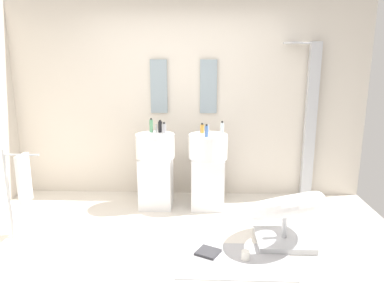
# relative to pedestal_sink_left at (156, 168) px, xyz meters

# --- Properties ---
(ground_plane) EXTENTS (4.80, 3.60, 0.04)m
(ground_plane) POSITION_rel_pedestal_sink_left_xyz_m (0.33, -1.12, -0.53)
(ground_plane) COLOR silver
(rear_partition) EXTENTS (4.80, 0.10, 2.60)m
(rear_partition) POSITION_rel_pedestal_sink_left_xyz_m (0.33, 0.53, 0.79)
(rear_partition) COLOR beige
(rear_partition) RESTS_ON ground_plane
(pedestal_sink_left) EXTENTS (0.48, 0.48, 1.04)m
(pedestal_sink_left) POSITION_rel_pedestal_sink_left_xyz_m (0.00, 0.00, 0.00)
(pedestal_sink_left) COLOR white
(pedestal_sink_left) RESTS_ON ground_plane
(pedestal_sink_right) EXTENTS (0.48, 0.48, 1.04)m
(pedestal_sink_right) POSITION_rel_pedestal_sink_left_xyz_m (0.65, 0.00, 0.00)
(pedestal_sink_right) COLOR white
(pedestal_sink_right) RESTS_ON ground_plane
(vanity_mirror_left) EXTENTS (0.22, 0.03, 0.70)m
(vanity_mirror_left) POSITION_rel_pedestal_sink_left_xyz_m (0.00, 0.46, 0.98)
(vanity_mirror_left) COLOR #8C9EA8
(vanity_mirror_right) EXTENTS (0.22, 0.03, 0.70)m
(vanity_mirror_right) POSITION_rel_pedestal_sink_left_xyz_m (0.65, 0.46, 0.98)
(vanity_mirror_right) COLOR #8C9EA8
(shower_column) EXTENTS (0.49, 0.24, 2.05)m
(shower_column) POSITION_rel_pedestal_sink_left_xyz_m (1.98, 0.41, 0.57)
(shower_column) COLOR #B7BABF
(shower_column) RESTS_ON ground_plane
(lounge_chair) EXTENTS (1.07, 1.07, 0.65)m
(lounge_chair) POSITION_rel_pedestal_sink_left_xyz_m (1.43, -0.90, -0.16)
(lounge_chair) COLOR #B7BABF
(lounge_chair) RESTS_ON ground_plane
(towel_rack) EXTENTS (0.37, 0.22, 0.95)m
(towel_rack) POSITION_rel_pedestal_sink_left_xyz_m (-1.24, -0.90, 0.12)
(towel_rack) COLOR #B7BABF
(towel_rack) RESTS_ON ground_plane
(area_rug) EXTENTS (1.05, 0.62, 0.01)m
(area_rug) POSITION_rel_pedestal_sink_left_xyz_m (0.89, -1.27, -0.50)
(area_rug) COLOR #B2B2B7
(area_rug) RESTS_ON ground_plane
(magazine_charcoal) EXTENTS (0.27, 0.26, 0.02)m
(magazine_charcoal) POSITION_rel_pedestal_sink_left_xyz_m (0.65, -1.16, -0.48)
(magazine_charcoal) COLOR #38383D
(magazine_charcoal) RESTS_ON area_rug
(coffee_mug) EXTENTS (0.08, 0.08, 0.08)m
(coffee_mug) POSITION_rel_pedestal_sink_left_xyz_m (1.00, -1.25, -0.46)
(coffee_mug) COLOR white
(coffee_mug) RESTS_ON area_rug
(soap_bottle_grey) EXTENTS (0.06, 0.06, 0.14)m
(soap_bottle_grey) POSITION_rel_pedestal_sink_left_xyz_m (0.10, 0.06, 0.49)
(soap_bottle_grey) COLOR #99999E
(soap_bottle_grey) RESTS_ON pedestal_sink_left
(soap_bottle_amber) EXTENTS (0.05, 0.05, 0.13)m
(soap_bottle_amber) POSITION_rel_pedestal_sink_left_xyz_m (0.58, 0.09, 0.49)
(soap_bottle_amber) COLOR #C68C38
(soap_bottle_amber) RESTS_ON pedestal_sink_right
(soap_bottle_green) EXTENTS (0.04, 0.04, 0.18)m
(soap_bottle_green) POSITION_rel_pedestal_sink_left_xyz_m (-0.06, 0.13, 0.51)
(soap_bottle_green) COLOR #59996B
(soap_bottle_green) RESTS_ON pedestal_sink_left
(soap_bottle_blue) EXTENTS (0.04, 0.04, 0.15)m
(soap_bottle_blue) POSITION_rel_pedestal_sink_left_xyz_m (0.63, -0.15, 0.50)
(soap_bottle_blue) COLOR #4C72B7
(soap_bottle_blue) RESTS_ON pedestal_sink_right
(soap_bottle_black) EXTENTS (0.05, 0.05, 0.16)m
(soap_bottle_black) POSITION_rel_pedestal_sink_left_xyz_m (0.05, 0.12, 0.50)
(soap_bottle_black) COLOR black
(soap_bottle_black) RESTS_ON pedestal_sink_left
(soap_bottle_clear) EXTENTS (0.04, 0.04, 0.18)m
(soap_bottle_clear) POSITION_rel_pedestal_sink_left_xyz_m (0.82, -0.06, 0.51)
(soap_bottle_clear) COLOR silver
(soap_bottle_clear) RESTS_ON pedestal_sink_right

